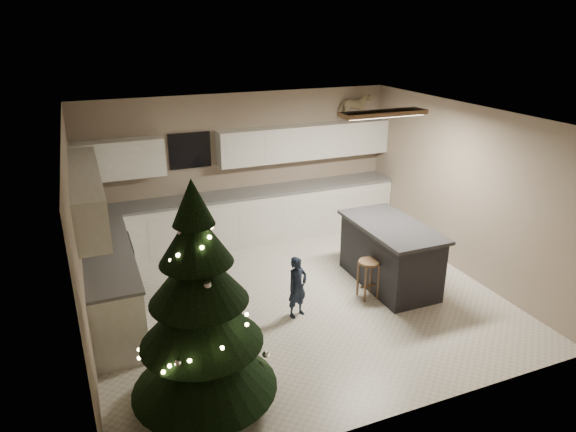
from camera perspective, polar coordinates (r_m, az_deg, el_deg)
The scene contains 8 objects.
ground_plane at distance 7.43m, azimuth 1.04°, elevation -9.21°, with size 5.50×5.50×0.00m, color beige.
room_shell at distance 6.74m, azimuth 1.31°, elevation 3.81°, with size 5.52×5.02×2.61m.
cabinetry at distance 8.27m, azimuth -9.29°, elevation -0.41°, with size 5.50×3.20×2.00m.
island at distance 7.79m, azimuth 11.24°, elevation -4.17°, with size 0.90×1.70×0.95m.
bar_stool at distance 7.37m, azimuth 8.96°, elevation -5.95°, with size 0.30×0.30×0.57m.
christmas_tree at distance 5.16m, azimuth -9.67°, elevation -11.36°, with size 1.53×1.48×2.45m.
toddler at distance 6.86m, azimuth 1.05°, elevation -7.89°, with size 0.31×0.20×0.85m, color black.
rocking_horse at distance 9.57m, azimuth 7.39°, elevation 11.95°, with size 0.63×0.41×0.51m.
Camera 1 is at (-2.57, -5.89, 3.74)m, focal length 32.00 mm.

